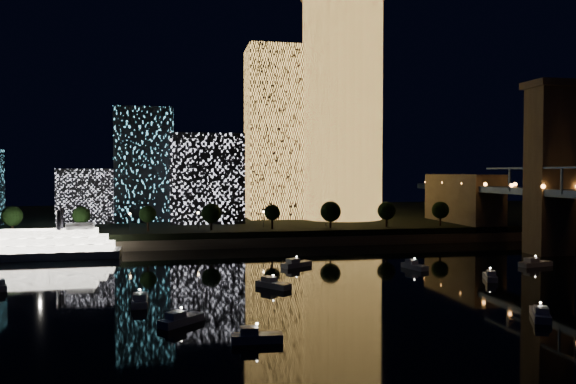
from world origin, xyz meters
name	(u,v)px	position (x,y,z in m)	size (l,w,h in m)	color
ground	(407,303)	(0.00, 0.00, 0.00)	(520.00, 520.00, 0.00)	black
far_bank	(268,218)	(0.00, 160.00, 2.50)	(420.00, 160.00, 5.00)	black
seawall	(306,241)	(0.00, 82.00, 1.50)	(420.00, 6.00, 3.00)	#6B5E4C
tower_cylindrical	(342,107)	(24.56, 123.24, 50.12)	(34.00, 34.00, 89.99)	#FFB751
tower_rectangular	(273,133)	(-1.72, 133.78, 39.84)	(21.90, 21.90, 69.69)	#FFB751
midrise_blocks	(130,176)	(-58.37, 125.36, 22.35)	(105.22, 43.60, 43.27)	white
riverboat	(31,246)	(-80.03, 68.88, 3.55)	(46.19, 11.07, 13.83)	silver
motorboats	(373,286)	(-2.22, 12.16, 0.81)	(131.53, 64.98, 2.78)	silver
esplanade_trees	(213,213)	(-29.56, 88.00, 10.47)	(166.37, 6.98, 8.99)	black
street_lamps	(198,217)	(-34.00, 94.00, 9.02)	(132.70, 0.70, 5.65)	black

